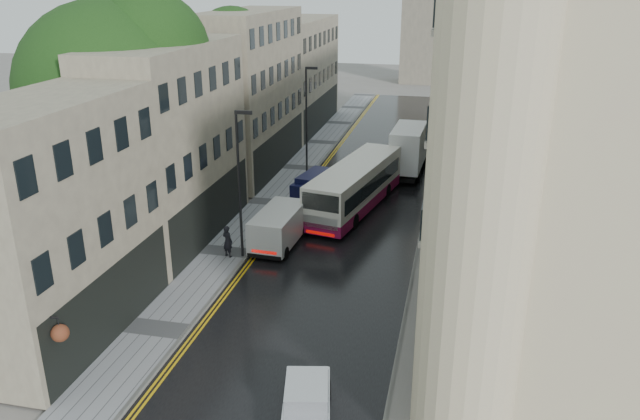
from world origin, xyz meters
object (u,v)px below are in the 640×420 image
at_px(tree_far, 207,94).
at_px(navy_van, 295,193).
at_px(lamp_post_far, 306,122).
at_px(pedestrian, 228,241).
at_px(white_van, 252,237).
at_px(tree_near, 111,121).
at_px(lamp_post_near, 239,186).
at_px(white_lorry, 393,155).
at_px(cream_bus, 319,200).

height_order(tree_far, navy_van, tree_far).
distance_m(navy_van, lamp_post_far, 8.54).
bearing_deg(pedestrian, white_van, -126.86).
bearing_deg(tree_near, lamp_post_near, -8.59).
bearing_deg(tree_far, white_van, -60.14).
bearing_deg(pedestrian, lamp_post_near, -137.26).
distance_m(white_lorry, pedestrian, 17.56).
xyz_separation_m(tree_far, navy_van, (8.41, -6.44, -5.03)).
height_order(cream_bus, pedestrian, cream_bus).
relative_size(navy_van, pedestrian, 2.59).
height_order(tree_far, lamp_post_near, tree_far).
bearing_deg(white_lorry, pedestrian, -111.59).
height_order(white_lorry, lamp_post_far, lamp_post_far).
distance_m(tree_far, white_lorry, 14.55).
distance_m(tree_near, lamp_post_far, 16.55).
bearing_deg(navy_van, cream_bus, -31.82).
height_order(navy_van, pedestrian, navy_van).
relative_size(tree_far, navy_van, 2.70).
distance_m(tree_near, white_van, 10.10).
xyz_separation_m(navy_van, pedestrian, (-1.69, -7.97, -0.19)).
bearing_deg(white_lorry, lamp_post_near, -109.68).
distance_m(white_van, lamp_post_near, 3.07).
bearing_deg(cream_bus, pedestrian, -109.72).
height_order(cream_bus, lamp_post_near, lamp_post_near).
relative_size(white_van, lamp_post_near, 0.60).
relative_size(white_lorry, lamp_post_near, 0.92).
relative_size(cream_bus, navy_van, 2.45).
xyz_separation_m(tree_near, cream_bus, (10.71, 4.71, -5.39)).
distance_m(cream_bus, lamp_post_far, 10.60).
bearing_deg(white_van, lamp_post_near, -134.64).
distance_m(white_lorry, navy_van, 9.73).
relative_size(tree_near, lamp_post_far, 1.72).
bearing_deg(navy_van, white_van, -83.08).
relative_size(tree_far, cream_bus, 1.10).
xyz_separation_m(cream_bus, pedestrian, (-3.69, -6.13, -0.55)).
distance_m(tree_far, lamp_post_near, 16.15).
height_order(tree_far, pedestrian, tree_far).
relative_size(white_lorry, navy_van, 1.59).
relative_size(tree_near, tree_far, 1.11).
relative_size(tree_far, white_lorry, 1.70).
height_order(white_van, navy_van, navy_van).
height_order(white_van, lamp_post_far, lamp_post_far).
xyz_separation_m(tree_far, pedestrian, (6.72, -14.42, -5.22)).
xyz_separation_m(lamp_post_near, lamp_post_far, (-0.22, 15.65, 0.05)).
bearing_deg(white_lorry, lamp_post_far, -176.53).
height_order(navy_van, lamp_post_near, lamp_post_near).
relative_size(navy_van, lamp_post_near, 0.58).
relative_size(cream_bus, white_van, 2.37).
relative_size(white_lorry, lamp_post_far, 0.91).
xyz_separation_m(white_van, lamp_post_far, (-0.67, 15.24, 3.06)).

